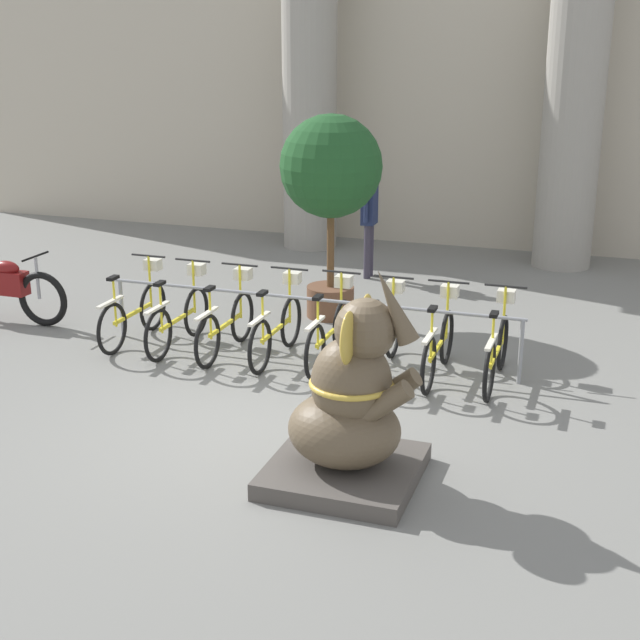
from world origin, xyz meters
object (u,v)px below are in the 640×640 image
(bicycle_4, at_px, (330,331))
(motorcycle, at_px, (3,287))
(bicycle_0, at_px, (135,311))
(bicycle_1, at_px, (179,316))
(bicycle_2, at_px, (227,322))
(bicycle_3, at_px, (277,327))
(bicycle_6, at_px, (439,344))
(bicycle_7, at_px, (497,349))
(potted_tree, at_px, (331,176))
(person_pedestrian, at_px, (369,211))
(elephant_statue, at_px, (350,410))
(bicycle_5, at_px, (383,338))

(bicycle_4, distance_m, motorcycle, 4.71)
(bicycle_0, relative_size, bicycle_1, 1.00)
(bicycle_1, bearing_deg, bicycle_4, 1.65)
(bicycle_2, distance_m, bicycle_3, 0.65)
(bicycle_6, height_order, bicycle_7, same)
(bicycle_3, distance_m, motorcycle, 4.06)
(motorcycle, bearing_deg, bicycle_4, -1.37)
(bicycle_4, bearing_deg, potted_tree, 108.26)
(bicycle_1, relative_size, bicycle_4, 1.00)
(bicycle_7, bearing_deg, person_pedestrian, 123.53)
(elephant_statue, xyz_separation_m, motorcycle, (-5.78, 2.83, -0.19))
(bicycle_1, distance_m, bicycle_4, 1.95)
(bicycle_0, relative_size, bicycle_2, 1.00)
(bicycle_0, distance_m, elephant_statue, 4.57)
(bicycle_7, relative_size, potted_tree, 0.60)
(elephant_statue, xyz_separation_m, potted_tree, (-1.67, 4.49, 1.28))
(potted_tree, bearing_deg, elephant_statue, -69.63)
(bicycle_3, bearing_deg, bicycle_1, -179.54)
(motorcycle, bearing_deg, bicycle_3, -2.23)
(bicycle_0, height_order, elephant_statue, elephant_statue)
(person_pedestrian, relative_size, potted_tree, 0.64)
(elephant_statue, bearing_deg, potted_tree, 110.37)
(bicycle_5, xyz_separation_m, bicycle_6, (0.65, 0.01, 0.00))
(bicycle_2, distance_m, bicycle_5, 1.95)
(bicycle_5, distance_m, motorcycle, 5.36)
(bicycle_7, height_order, person_pedestrian, person_pedestrian)
(bicycle_5, distance_m, elephant_statue, 2.74)
(elephant_statue, relative_size, motorcycle, 0.97)
(bicycle_4, height_order, potted_tree, potted_tree)
(bicycle_0, height_order, bicycle_7, same)
(potted_tree, bearing_deg, bicycle_0, -138.28)
(bicycle_0, height_order, potted_tree, potted_tree)
(bicycle_3, xyz_separation_m, potted_tree, (0.06, 1.82, 1.55))
(bicycle_7, distance_m, motorcycle, 6.66)
(bicycle_5, height_order, elephant_statue, elephant_statue)
(bicycle_2, distance_m, potted_tree, 2.51)
(bicycle_2, relative_size, bicycle_3, 1.00)
(bicycle_4, distance_m, potted_tree, 2.43)
(bicycle_3, height_order, person_pedestrian, person_pedestrian)
(bicycle_5, height_order, bicycle_7, same)
(elephant_statue, bearing_deg, bicycle_0, 143.85)
(bicycle_4, bearing_deg, bicycle_0, -179.54)
(potted_tree, bearing_deg, bicycle_4, -71.74)
(person_pedestrian, bearing_deg, bicycle_4, -80.46)
(bicycle_3, bearing_deg, motorcycle, 177.77)
(bicycle_5, height_order, person_pedestrian, person_pedestrian)
(bicycle_6, distance_m, elephant_statue, 2.72)
(bicycle_5, relative_size, bicycle_6, 1.00)
(person_pedestrian, bearing_deg, bicycle_1, -107.78)
(motorcycle, distance_m, potted_tree, 4.68)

